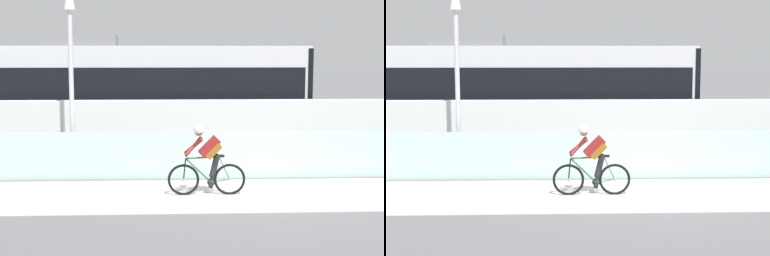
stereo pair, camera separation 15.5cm
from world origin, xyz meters
TOP-DOWN VIEW (x-y plane):
  - ground_plane at (0.00, 0.00)m, footprint 200.00×200.00m
  - bike_path_deck at (0.00, 0.00)m, footprint 32.00×3.20m
  - glass_parapet at (0.00, 1.85)m, footprint 32.00×0.05m
  - concrete_barrier_wall at (0.00, 3.65)m, footprint 32.00×0.36m
  - tram_rail_near at (0.00, 6.13)m, footprint 32.00×0.08m
  - tram_rail_far at (0.00, 7.57)m, footprint 32.00×0.08m
  - tram at (-3.03, 6.85)m, footprint 11.06×2.54m
  - cyclist_on_bike at (-1.28, 0.00)m, footprint 1.77×0.58m
  - lamp_post_antenna at (-4.60, 2.15)m, footprint 0.28×0.28m

SIDE VIEW (x-z plane):
  - ground_plane at x=0.00m, z-range 0.00..0.00m
  - tram_rail_near at x=0.00m, z-range 0.00..0.01m
  - tram_rail_far at x=0.00m, z-range 0.00..0.01m
  - bike_path_deck at x=0.00m, z-range 0.00..0.01m
  - glass_parapet at x=0.00m, z-range 0.00..1.22m
  - cyclist_on_bike at x=-1.28m, z-range -0.02..1.59m
  - concrete_barrier_wall at x=0.00m, z-range 0.00..1.89m
  - tram at x=-3.03m, z-range -0.01..3.80m
  - lamp_post_antenna at x=-4.60m, z-range 0.69..5.89m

